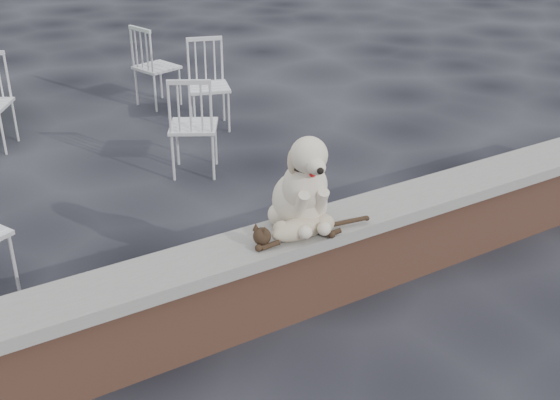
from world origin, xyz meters
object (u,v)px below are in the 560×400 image
cat (302,226)px  chair_d (208,85)px  chair_e (157,66)px  chair_c (193,124)px  dog (300,178)px

cat → chair_d: 3.59m
chair_e → chair_c: size_ratio=1.00×
dog → chair_c: dog is taller
chair_d → chair_c: (-0.64, -1.00, 0.00)m
chair_e → chair_c: bearing=151.6°
chair_d → chair_e: size_ratio=1.00×
chair_d → chair_c: same height
chair_e → cat: bearing=153.6°
chair_e → dog: bearing=154.3°
dog → chair_d: dog is taller
dog → chair_c: size_ratio=0.69×
chair_d → chair_e: 1.02m
cat → chair_c: 2.47m
chair_d → dog: bearing=-87.9°
dog → chair_c: bearing=93.2°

